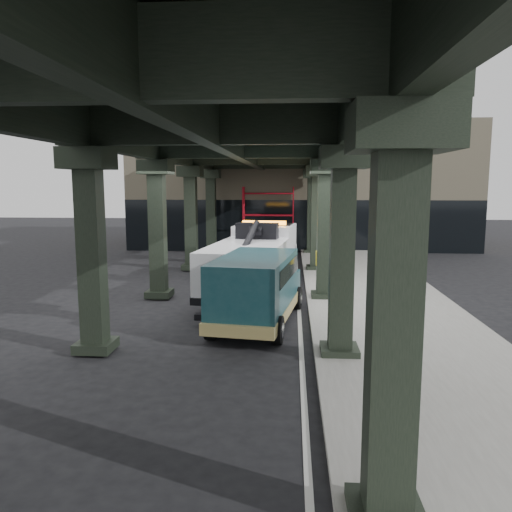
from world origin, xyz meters
The scene contains 8 objects.
ground centered at (0.00, 0.00, 0.00)m, with size 90.00×90.00×0.00m, color black.
sidewalk centered at (4.50, 2.00, 0.07)m, with size 5.00×40.00×0.15m, color gray.
lane_stripe centered at (1.70, 2.00, 0.01)m, with size 0.12×38.00×0.01m, color silver.
viaduct centered at (-0.40, 2.00, 5.46)m, with size 7.40×32.00×6.40m.
building centered at (2.00, 20.00, 4.00)m, with size 22.00×10.00×8.00m, color #C6B793.
scaffolding centered at (0.00, 14.64, 2.11)m, with size 3.08×0.88×4.00m.
tow_truck centered at (0.05, 3.25, 1.36)m, with size 3.36×8.69×2.78m.
towed_van centered at (0.43, -1.26, 1.13)m, with size 2.70×5.41×2.10m.
Camera 1 is at (1.43, -15.63, 4.15)m, focal length 35.00 mm.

